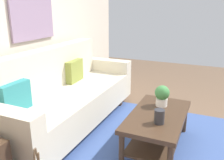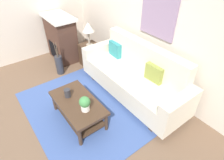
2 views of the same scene
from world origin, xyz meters
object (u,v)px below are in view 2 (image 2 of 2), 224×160
(tabletop_vase, at_px, (67,93))
(side_table, at_px, (90,55))
(throw_pillow_teal, at_px, (115,49))
(floor_vase, at_px, (59,65))
(potted_plant_tabletop, at_px, (85,103))
(coffee_table, at_px, (78,106))
(fireplace, at_px, (61,38))
(table_lamp, at_px, (88,28))
(framed_painting, at_px, (158,16))
(couch, at_px, (134,77))
(throw_pillow_olive, at_px, (154,73))

(tabletop_vase, bearing_deg, side_table, 135.95)
(throw_pillow_teal, relative_size, floor_vase, 0.77)
(potted_plant_tabletop, bearing_deg, side_table, 146.60)
(coffee_table, xyz_separation_m, fireplace, (-2.22, 0.76, 0.27))
(coffee_table, xyz_separation_m, potted_plant_tabletop, (0.25, 0.02, 0.26))
(side_table, xyz_separation_m, table_lamp, (0.00, 0.00, 0.71))
(floor_vase, bearing_deg, coffee_table, -12.49)
(fireplace, xyz_separation_m, framed_painting, (2.26, 0.97, 0.97))
(throw_pillow_teal, height_order, coffee_table, throw_pillow_teal)
(couch, xyz_separation_m, tabletop_vase, (-0.26, -1.33, 0.08))
(couch, relative_size, table_lamp, 4.30)
(table_lamp, relative_size, floor_vase, 1.23)
(throw_pillow_teal, height_order, framed_painting, framed_painting)
(fireplace, bearing_deg, framed_painting, 23.27)
(throw_pillow_olive, relative_size, tabletop_vase, 2.34)
(tabletop_vase, distance_m, framed_painting, 2.09)
(fireplace, height_order, framed_painting, framed_painting)
(couch, height_order, coffee_table, couch)
(potted_plant_tabletop, bearing_deg, coffee_table, -176.18)
(throw_pillow_olive, bearing_deg, side_table, -173.18)
(potted_plant_tabletop, bearing_deg, fireplace, 163.37)
(coffee_table, bearing_deg, couch, 88.13)
(potted_plant_tabletop, distance_m, side_table, 2.10)
(coffee_table, height_order, fireplace, fireplace)
(throw_pillow_olive, relative_size, coffee_table, 0.33)
(couch, distance_m, floor_vase, 1.88)
(couch, relative_size, potted_plant_tabletop, 9.35)
(coffee_table, height_order, floor_vase, floor_vase)
(throw_pillow_teal, relative_size, side_table, 0.64)
(couch, height_order, potted_plant_tabletop, couch)
(fireplace, relative_size, floor_vase, 2.50)
(floor_vase, bearing_deg, table_lamp, 82.51)
(couch, xyz_separation_m, fireplace, (-2.26, -0.51, 0.15))
(floor_vase, bearing_deg, potted_plant_tabletop, -10.35)
(throw_pillow_olive, distance_m, fireplace, 2.73)
(fireplace, bearing_deg, throw_pillow_olive, 13.41)
(framed_painting, bearing_deg, potted_plant_tabletop, -83.10)
(throw_pillow_teal, distance_m, table_lamp, 0.84)
(couch, height_order, tabletop_vase, couch)
(table_lamp, bearing_deg, tabletop_vase, -44.05)
(throw_pillow_olive, relative_size, fireplace, 0.31)
(throw_pillow_teal, xyz_separation_m, tabletop_vase, (0.52, -1.45, -0.17))
(potted_plant_tabletop, xyz_separation_m, framed_painting, (-0.21, 1.71, 0.98))
(coffee_table, xyz_separation_m, floor_vase, (-1.59, 0.35, -0.08))
(throw_pillow_teal, distance_m, fireplace, 1.62)
(tabletop_vase, xyz_separation_m, framed_painting, (0.26, 1.79, 1.05))
(throw_pillow_teal, distance_m, throw_pillow_olive, 1.17)
(couch, relative_size, throw_pillow_olive, 6.81)
(fireplace, xyz_separation_m, floor_vase, (0.63, -0.40, -0.35))
(potted_plant_tabletop, relative_size, side_table, 0.47)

